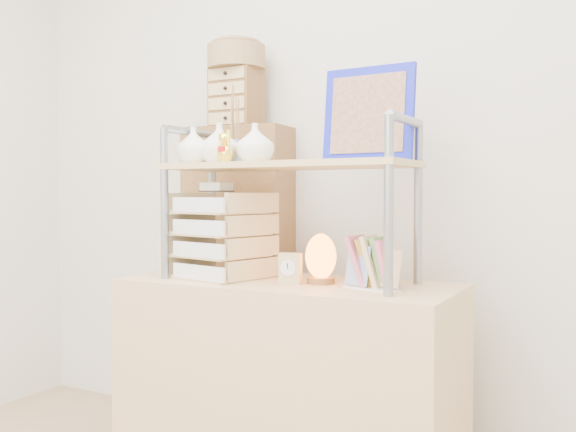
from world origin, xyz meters
name	(u,v)px	position (x,y,z in m)	size (l,w,h in m)	color
desk	(287,386)	(0.00, 1.20, 0.38)	(1.20, 0.50, 0.75)	tan
cabinet	(239,282)	(-0.44, 1.57, 0.68)	(0.45, 0.24, 1.35)	brown
hutch	(273,161)	(-0.06, 1.21, 1.18)	(0.91, 0.34, 0.75)	gray
letter_tray	(217,240)	(-0.27, 1.15, 0.89)	(0.34, 0.33, 0.35)	tan
salt_lamp	(321,258)	(0.13, 1.21, 0.84)	(0.11, 0.11, 0.17)	brown
desk_clock	(290,269)	(0.04, 1.14, 0.80)	(0.08, 0.04, 0.11)	tan
postcard_stand	(372,277)	(0.34, 1.15, 0.79)	(0.21, 0.12, 0.14)	white
drawer_chest	(236,98)	(-0.44, 1.55, 1.48)	(0.20, 0.16, 0.25)	brown
woven_basket	(236,57)	(-0.44, 1.55, 1.65)	(0.25, 0.25, 0.10)	brown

